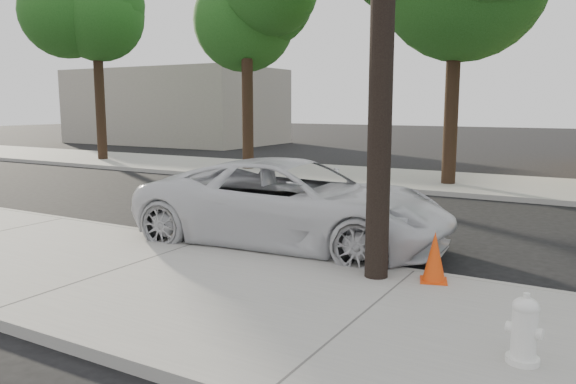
{
  "coord_description": "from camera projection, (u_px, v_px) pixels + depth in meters",
  "views": [
    {
      "loc": [
        6.45,
        -10.24,
        2.65
      ],
      "look_at": [
        1.18,
        -1.09,
        1.0
      ],
      "focal_mm": 35.0,
      "sensor_mm": 36.0,
      "label": 1
    }
  ],
  "objects": [
    {
      "name": "near_sidewalk",
      "position": [
        118.0,
        273.0,
        8.66
      ],
      "size": [
        90.0,
        4.4,
        0.15
      ],
      "primitive_type": "cube",
      "color": "gray",
      "rests_on": "ground"
    },
    {
      "name": "police_cruiser",
      "position": [
        293.0,
        203.0,
        10.5
      ],
      "size": [
        6.12,
        3.19,
        1.64
      ],
      "primitive_type": "imported",
      "rotation": [
        0.0,
        0.0,
        1.65
      ],
      "color": "silver",
      "rests_on": "ground"
    },
    {
      "name": "fire_hydrant",
      "position": [
        524.0,
        331.0,
        5.45
      ],
      "size": [
        0.35,
        0.32,
        0.66
      ],
      "rotation": [
        0.0,
        0.0,
        -0.15
      ],
      "color": "white",
      "rests_on": "near_sidewalk"
    },
    {
      "name": "traffic_cone",
      "position": [
        434.0,
        257.0,
        7.97
      ],
      "size": [
        0.47,
        0.47,
        0.73
      ],
      "rotation": [
        0.0,
        0.0,
        0.3
      ],
      "color": "#EC430C",
      "rests_on": "near_sidewalk"
    },
    {
      "name": "ground",
      "position": [
        266.0,
        226.0,
        12.36
      ],
      "size": [
        120.0,
        120.0,
        0.0
      ],
      "primitive_type": "plane",
      "color": "black",
      "rests_on": "ground"
    },
    {
      "name": "tree_b",
      "position": [
        249.0,
        11.0,
        21.17
      ],
      "size": [
        4.34,
        4.2,
        8.45
      ],
      "color": "black",
      "rests_on": "far_sidewalk"
    },
    {
      "name": "far_sidewalk",
      "position": [
        395.0,
        179.0,
        19.62
      ],
      "size": [
        90.0,
        5.0,
        0.15
      ],
      "primitive_type": "cube",
      "color": "gray",
      "rests_on": "ground"
    },
    {
      "name": "building_far",
      "position": [
        175.0,
        107.0,
        38.95
      ],
      "size": [
        14.0,
        8.0,
        5.0
      ],
      "primitive_type": "cube",
      "color": "gray",
      "rests_on": "ground"
    },
    {
      "name": "tree_a",
      "position": [
        96.0,
        16.0,
        24.87
      ],
      "size": [
        4.65,
        4.5,
        9.0
      ],
      "color": "black",
      "rests_on": "far_sidewalk"
    },
    {
      "name": "curb_near",
      "position": [
        207.0,
        243.0,
        10.55
      ],
      "size": [
        90.0,
        0.12,
        0.16
      ],
      "primitive_type": "cube",
      "color": "#9E9B93",
      "rests_on": "ground"
    }
  ]
}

